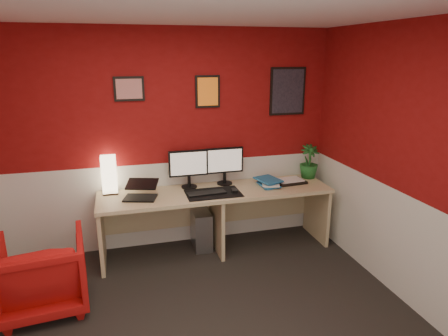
# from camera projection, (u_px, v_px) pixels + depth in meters

# --- Properties ---
(ceiling) EXTENTS (4.00, 3.50, 0.01)m
(ceiling) POSITION_uv_depth(u_px,v_px,m) (182.00, 6.00, 2.48)
(ceiling) COLOR white
(ceiling) RESTS_ON ground
(wall_back) EXTENTS (4.00, 0.01, 2.50)m
(wall_back) POSITION_uv_depth(u_px,v_px,m) (160.00, 142.00, 4.45)
(wall_back) COLOR maroon
(wall_back) RESTS_ON ground
(wall_right) EXTENTS (0.01, 3.50, 2.50)m
(wall_right) POSITION_uv_depth(u_px,v_px,m) (421.00, 172.00, 3.33)
(wall_right) COLOR maroon
(wall_right) RESTS_ON ground
(wainscot_back) EXTENTS (4.00, 0.01, 1.00)m
(wainscot_back) POSITION_uv_depth(u_px,v_px,m) (163.00, 204.00, 4.66)
(wainscot_back) COLOR silver
(wainscot_back) RESTS_ON ground
(wainscot_right) EXTENTS (0.01, 3.50, 1.00)m
(wainscot_right) POSITION_uv_depth(u_px,v_px,m) (408.00, 251.00, 3.54)
(wainscot_right) COLOR silver
(wainscot_right) RESTS_ON ground
(desk) EXTENTS (2.60, 0.65, 0.73)m
(desk) POSITION_uv_depth(u_px,v_px,m) (217.00, 221.00, 4.52)
(desk) COLOR tan
(desk) RESTS_ON ground
(shoji_lamp) EXTENTS (0.16, 0.16, 0.40)m
(shoji_lamp) POSITION_uv_depth(u_px,v_px,m) (109.00, 176.00, 4.29)
(shoji_lamp) COLOR #FFE5B2
(shoji_lamp) RESTS_ON desk
(laptop) EXTENTS (0.38, 0.32, 0.22)m
(laptop) POSITION_uv_depth(u_px,v_px,m) (140.00, 189.00, 4.15)
(laptop) COLOR black
(laptop) RESTS_ON desk
(monitor_left) EXTENTS (0.45, 0.06, 0.58)m
(monitor_left) POSITION_uv_depth(u_px,v_px,m) (189.00, 163.00, 4.45)
(monitor_left) COLOR black
(monitor_left) RESTS_ON desk
(monitor_right) EXTENTS (0.45, 0.06, 0.58)m
(monitor_right) POSITION_uv_depth(u_px,v_px,m) (225.00, 160.00, 4.57)
(monitor_right) COLOR black
(monitor_right) RESTS_ON desk
(desk_mat) EXTENTS (0.60, 0.38, 0.01)m
(desk_mat) POSITION_uv_depth(u_px,v_px,m) (213.00, 193.00, 4.33)
(desk_mat) COLOR black
(desk_mat) RESTS_ON desk
(keyboard) EXTENTS (0.43, 0.17, 0.02)m
(keyboard) POSITION_uv_depth(u_px,v_px,m) (207.00, 193.00, 4.30)
(keyboard) COLOR black
(keyboard) RESTS_ON desk_mat
(mouse) EXTENTS (0.07, 0.11, 0.03)m
(mouse) POSITION_uv_depth(u_px,v_px,m) (235.00, 190.00, 4.36)
(mouse) COLOR black
(mouse) RESTS_ON desk_mat
(book_bottom) EXTENTS (0.21, 0.28, 0.03)m
(book_bottom) POSITION_uv_depth(u_px,v_px,m) (261.00, 186.00, 4.54)
(book_bottom) COLOR #22669D
(book_bottom) RESTS_ON desk
(book_middle) EXTENTS (0.27, 0.32, 0.02)m
(book_middle) POSITION_uv_depth(u_px,v_px,m) (262.00, 183.00, 4.56)
(book_middle) COLOR silver
(book_middle) RESTS_ON book_bottom
(book_top) EXTENTS (0.30, 0.36, 0.03)m
(book_top) POSITION_uv_depth(u_px,v_px,m) (260.00, 182.00, 4.53)
(book_top) COLOR #22669D
(book_top) RESTS_ON book_middle
(zen_tray) EXTENTS (0.37, 0.28, 0.03)m
(zen_tray) POSITION_uv_depth(u_px,v_px,m) (290.00, 181.00, 4.69)
(zen_tray) COLOR black
(zen_tray) RESTS_ON desk
(potted_plant) EXTENTS (0.24, 0.24, 0.41)m
(potted_plant) POSITION_uv_depth(u_px,v_px,m) (309.00, 162.00, 4.83)
(potted_plant) COLOR #19591E
(potted_plant) RESTS_ON desk
(pc_tower) EXTENTS (0.21, 0.45, 0.45)m
(pc_tower) POSITION_uv_depth(u_px,v_px,m) (201.00, 228.00, 4.67)
(pc_tower) COLOR #99999E
(pc_tower) RESTS_ON ground
(armchair) EXTENTS (0.79, 0.81, 0.68)m
(armchair) POSITION_uv_depth(u_px,v_px,m) (43.00, 273.00, 3.49)
(armchair) COLOR #BA100E
(armchair) RESTS_ON ground
(art_left) EXTENTS (0.32, 0.02, 0.26)m
(art_left) POSITION_uv_depth(u_px,v_px,m) (129.00, 89.00, 4.19)
(art_left) COLOR red
(art_left) RESTS_ON wall_back
(art_center) EXTENTS (0.28, 0.02, 0.36)m
(art_center) POSITION_uv_depth(u_px,v_px,m) (208.00, 92.00, 4.42)
(art_center) COLOR orange
(art_center) RESTS_ON wall_back
(art_right) EXTENTS (0.44, 0.02, 0.56)m
(art_right) POSITION_uv_depth(u_px,v_px,m) (288.00, 91.00, 4.67)
(art_right) COLOR black
(art_right) RESTS_ON wall_back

